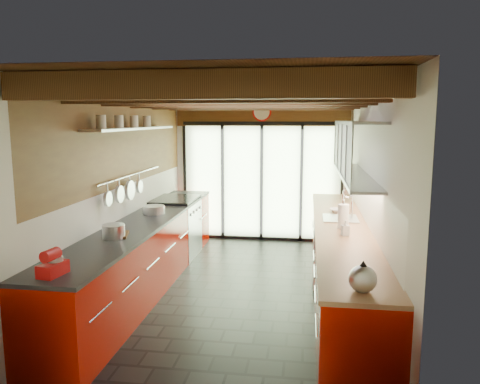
{
  "coord_description": "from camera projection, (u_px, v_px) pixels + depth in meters",
  "views": [
    {
      "loc": [
        0.84,
        -5.77,
        2.22
      ],
      "look_at": [
        -0.06,
        0.4,
        1.25
      ],
      "focal_mm": 35.0,
      "sensor_mm": 36.0,
      "label": 1
    }
  ],
  "objects": [
    {
      "name": "ground",
      "position": [
        240.0,
        291.0,
        6.1
      ],
      "size": [
        5.5,
        5.5,
        0.0
      ],
      "primitive_type": "plane",
      "color": "black",
      "rests_on": "ground"
    },
    {
      "name": "room_shell",
      "position": [
        240.0,
        165.0,
        5.84
      ],
      "size": [
        5.5,
        5.5,
        5.5
      ],
      "color": "silver",
      "rests_on": "ground"
    },
    {
      "name": "ceiling_beams",
      "position": [
        245.0,
        101.0,
        6.09
      ],
      "size": [
        3.14,
        5.06,
        4.9
      ],
      "color": "#593316",
      "rests_on": "ground"
    },
    {
      "name": "glass_door",
      "position": [
        262.0,
        151.0,
        8.48
      ],
      "size": [
        2.95,
        0.1,
        2.9
      ],
      "color": "#C6EAAD",
      "rests_on": "ground"
    },
    {
      "name": "left_counter",
      "position": [
        146.0,
        253.0,
        6.21
      ],
      "size": [
        0.68,
        5.0,
        0.92
      ],
      "color": "#A30D00",
      "rests_on": "ground"
    },
    {
      "name": "range_stove",
      "position": [
        176.0,
        228.0,
        7.63
      ],
      "size": [
        0.66,
        0.9,
        0.97
      ],
      "color": "silver",
      "rests_on": "ground"
    },
    {
      "name": "right_counter",
      "position": [
        341.0,
        261.0,
        5.85
      ],
      "size": [
        0.68,
        5.0,
        0.92
      ],
      "color": "#A30D00",
      "rests_on": "ground"
    },
    {
      "name": "sink_assembly",
      "position": [
        341.0,
        216.0,
        6.16
      ],
      "size": [
        0.45,
        0.52,
        0.43
      ],
      "color": "silver",
      "rests_on": "right_counter"
    },
    {
      "name": "upper_cabinets_right",
      "position": [
        356.0,
        149.0,
        5.9
      ],
      "size": [
        0.34,
        3.0,
        3.0
      ],
      "color": "silver",
      "rests_on": "ground"
    },
    {
      "name": "left_wall_fixtures",
      "position": [
        132.0,
        145.0,
        6.16
      ],
      "size": [
        0.28,
        2.6,
        0.96
      ],
      "color": "silver",
      "rests_on": "ground"
    },
    {
      "name": "stand_mixer",
      "position": [
        53.0,
        265.0,
        3.93
      ],
      "size": [
        0.18,
        0.28,
        0.23
      ],
      "color": "red",
      "rests_on": "left_counter"
    },
    {
      "name": "pot_large",
      "position": [
        114.0,
        231.0,
        5.15
      ],
      "size": [
        0.26,
        0.26,
        0.16
      ],
      "primitive_type": "cylinder",
      "rotation": [
        0.0,
        0.0,
        -0.05
      ],
      "color": "silver",
      "rests_on": "left_counter"
    },
    {
      "name": "pot_small",
      "position": [
        154.0,
        210.0,
        6.5
      ],
      "size": [
        0.32,
        0.32,
        0.11
      ],
      "primitive_type": "cylinder",
      "rotation": [
        0.0,
        0.0,
        0.08
      ],
      "color": "silver",
      "rests_on": "left_counter"
    },
    {
      "name": "cutting_board",
      "position": [
        117.0,
        235.0,
        5.26
      ],
      "size": [
        0.3,
        0.37,
        0.03
      ],
      "primitive_type": "cube",
      "rotation": [
        0.0,
        0.0,
        0.26
      ],
      "color": "brown",
      "rests_on": "left_counter"
    },
    {
      "name": "kettle",
      "position": [
        363.0,
        277.0,
        3.56
      ],
      "size": [
        0.25,
        0.28,
        0.25
      ],
      "color": "silver",
      "rests_on": "right_counter"
    },
    {
      "name": "paper_towel",
      "position": [
        343.0,
        217.0,
        5.6
      ],
      "size": [
        0.17,
        0.17,
        0.35
      ],
      "color": "white",
      "rests_on": "right_counter"
    },
    {
      "name": "soap_bottle",
      "position": [
        345.0,
        228.0,
        5.27
      ],
      "size": [
        0.1,
        0.1,
        0.18
      ],
      "primitive_type": "imported",
      "rotation": [
        0.0,
        0.0,
        0.26
      ],
      "color": "silver",
      "rests_on": "right_counter"
    },
    {
      "name": "bowl",
      "position": [
        338.0,
        211.0,
        6.59
      ],
      "size": [
        0.24,
        0.24,
        0.06
      ],
      "primitive_type": "imported",
      "rotation": [
        0.0,
        0.0,
        0.1
      ],
      "color": "silver",
      "rests_on": "right_counter"
    }
  ]
}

